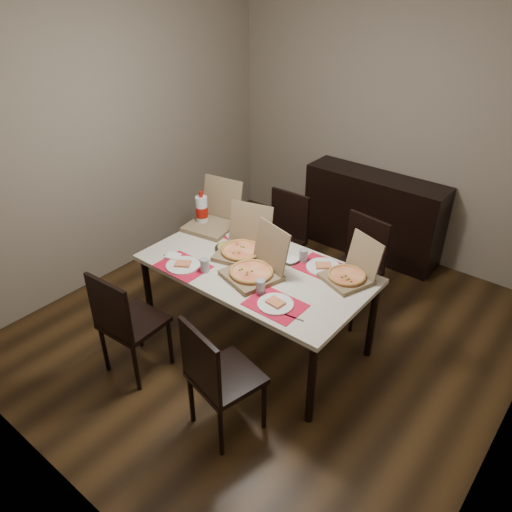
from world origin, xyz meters
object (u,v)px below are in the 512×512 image
object	(u,v)px
dip_bowl	(290,260)
chair_near_left	(125,321)
chair_far_right	(357,264)
pizza_box_center	(255,270)
chair_near_right	(217,375)
soda_bottle	(202,211)
chair_far_left	(282,236)
dining_table	(256,274)
sideboard	(372,215)

from	to	relation	value
dip_bowl	chair_near_left	bearing A→B (deg)	-121.35
chair_far_right	pizza_box_center	world-z (taller)	pizza_box_center
dip_bowl	chair_far_right	bearing A→B (deg)	68.66
chair_near_left	chair_near_right	world-z (taller)	same
chair_far_right	soda_bottle	bearing A→B (deg)	-152.92
chair_far_left	pizza_box_center	bearing A→B (deg)	-65.14
dining_table	chair_near_left	world-z (taller)	chair_near_left
chair_near_right	pizza_box_center	size ratio (longest dim) A/B	1.85
chair_near_left	dip_bowl	world-z (taller)	chair_near_left
chair_near_right	pizza_box_center	distance (m)	0.90
dining_table	dip_bowl	world-z (taller)	dip_bowl
sideboard	pizza_box_center	size ratio (longest dim) A/B	2.99
chair_near_left	dip_bowl	size ratio (longest dim) A/B	7.47
soda_bottle	chair_near_left	bearing A→B (deg)	-75.36
chair_near_right	soda_bottle	world-z (taller)	soda_bottle
pizza_box_center	dip_bowl	xyz separation A→B (m)	(0.10, 0.33, -0.04)
chair_far_left	chair_near_right	bearing A→B (deg)	-66.41
sideboard	chair_near_left	distance (m)	2.94
chair_far_right	soda_bottle	xyz separation A→B (m)	(-1.26, -0.64, 0.38)
dip_bowl	chair_near_right	bearing A→B (deg)	-78.76
dining_table	soda_bottle	xyz separation A→B (m)	(-0.83, 0.25, 0.21)
chair_far_left	chair_near_left	bearing A→B (deg)	-94.35
chair_near_right	chair_far_left	bearing A→B (deg)	113.59
dining_table	chair_far_left	bearing A→B (deg)	113.46
sideboard	chair_near_right	world-z (taller)	chair_near_right
dip_bowl	soda_bottle	size ratio (longest dim) A/B	0.38
dining_table	chair_far_left	distance (m)	0.99
sideboard	dining_table	world-z (taller)	sideboard
chair_near_left	chair_far_left	world-z (taller)	same
chair_near_left	chair_far_left	bearing A→B (deg)	85.65
chair_far_right	sideboard	bearing A→B (deg)	110.40
chair_far_right	dip_bowl	world-z (taller)	chair_far_right
dining_table	chair_far_left	xyz separation A→B (m)	(-0.39, 0.89, -0.17)
chair_near_left	chair_near_right	distance (m)	0.92
chair_near_right	chair_far_left	xyz separation A→B (m)	(-0.78, 1.79, 0.00)
sideboard	chair_far_right	bearing A→B (deg)	-69.60
chair_far_right	chair_near_left	bearing A→B (deg)	-117.85
chair_near_right	dining_table	bearing A→B (deg)	113.72
chair_near_left	chair_near_right	bearing A→B (deg)	0.95
sideboard	soda_bottle	bearing A→B (deg)	-116.59
chair_near_left	soda_bottle	world-z (taller)	soda_bottle
soda_bottle	chair_far_left	bearing A→B (deg)	55.37
dip_bowl	sideboard	bearing A→B (deg)	94.54
chair_near_right	chair_far_right	bearing A→B (deg)	88.80
chair_far_left	dip_bowl	size ratio (longest dim) A/B	7.47
chair_far_right	dip_bowl	distance (m)	0.76
dining_table	chair_near_left	bearing A→B (deg)	-119.86
chair_near_left	dip_bowl	xyz separation A→B (m)	(0.69, 1.14, 0.25)
pizza_box_center	dip_bowl	size ratio (longest dim) A/B	4.03
chair_far_right	dip_bowl	size ratio (longest dim) A/B	7.47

